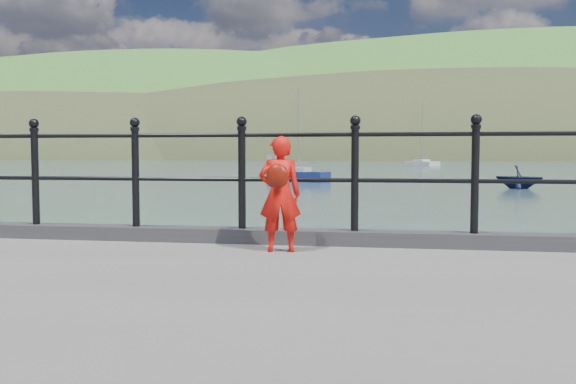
% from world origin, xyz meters
% --- Properties ---
extents(ground, '(600.00, 600.00, 0.00)m').
position_xyz_m(ground, '(0.00, 0.00, 0.00)').
color(ground, '#2D4251').
rests_on(ground, ground).
extents(kerb, '(60.00, 0.30, 0.15)m').
position_xyz_m(kerb, '(0.00, -0.15, 1.07)').
color(kerb, '#28282B').
rests_on(kerb, quay).
extents(railing, '(18.11, 0.11, 1.20)m').
position_xyz_m(railing, '(0.00, -0.15, 1.82)').
color(railing, black).
rests_on(railing, kerb).
extents(far_shore, '(830.00, 200.00, 156.00)m').
position_xyz_m(far_shore, '(38.34, 239.41, -22.57)').
color(far_shore, '#333A21').
rests_on(far_shore, ground).
extents(child, '(0.46, 0.36, 1.12)m').
position_xyz_m(child, '(-0.09, -0.68, 1.57)').
color(child, red).
rests_on(child, quay).
extents(launch_white, '(2.73, 5.28, 1.94)m').
position_xyz_m(launch_white, '(-10.92, 57.14, 0.97)').
color(launch_white, silver).
rests_on(launch_white, ground).
extents(launch_navy, '(3.05, 2.86, 1.29)m').
position_xyz_m(launch_navy, '(8.08, 28.77, 0.65)').
color(launch_navy, black).
rests_on(launch_navy, ground).
extents(sailboat_port, '(4.55, 3.11, 6.58)m').
position_xyz_m(sailboat_port, '(-5.16, 34.82, 0.34)').
color(sailboat_port, navy).
rests_on(sailboat_port, ground).
extents(sailboat_deep, '(5.38, 6.84, 9.97)m').
position_xyz_m(sailboat_deep, '(6.10, 91.66, 0.34)').
color(sailboat_deep, beige).
rests_on(sailboat_deep, ground).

